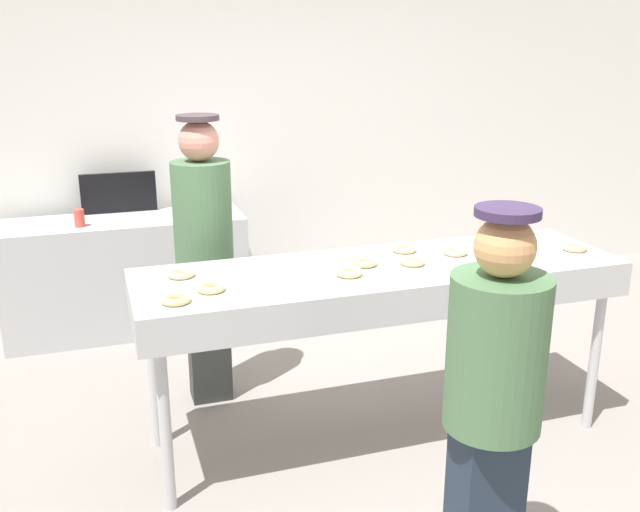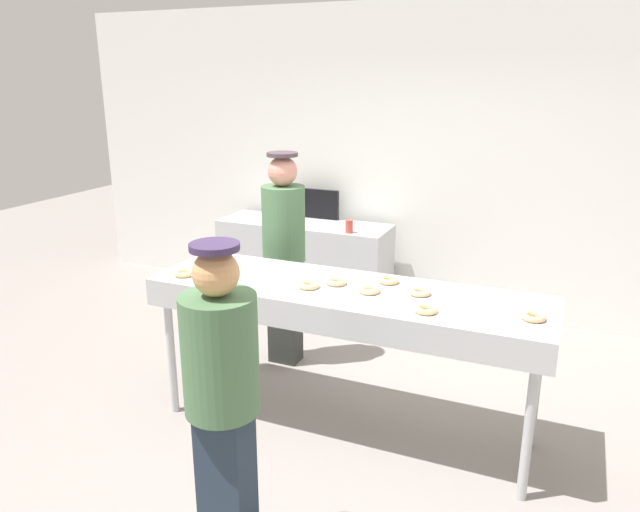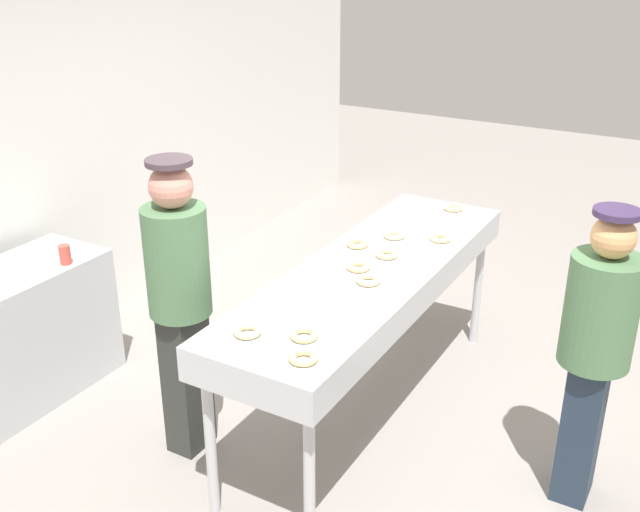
# 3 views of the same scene
# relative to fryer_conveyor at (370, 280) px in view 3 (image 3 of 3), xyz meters

# --- Properties ---
(ground_plane) EXTENTS (16.00, 16.00, 0.00)m
(ground_plane) POSITION_rel_fryer_conveyor_xyz_m (0.00, 0.00, -0.91)
(ground_plane) COLOR gray
(back_wall) EXTENTS (8.00, 0.12, 2.96)m
(back_wall) POSITION_rel_fryer_conveyor_xyz_m (0.00, 2.44, 0.57)
(back_wall) COLOR white
(back_wall) RESTS_ON ground
(fryer_conveyor) EXTENTS (2.56, 0.73, 1.00)m
(fryer_conveyor) POSITION_rel_fryer_conveyor_xyz_m (0.00, 0.00, 0.00)
(fryer_conveyor) COLOR #B7BABF
(fryer_conveyor) RESTS_ON ground
(plain_donut_0) EXTENTS (0.17, 0.17, 0.04)m
(plain_donut_0) POSITION_rel_fryer_conveyor_xyz_m (-0.91, -0.10, 0.11)
(plain_donut_0) COLOR #EDD48A
(plain_donut_0) RESTS_ON fryer_conveyor
(plain_donut_1) EXTENTS (0.19, 0.19, 0.04)m
(plain_donut_1) POSITION_rel_fryer_conveyor_xyz_m (-0.22, -0.09, 0.11)
(plain_donut_1) COLOR #EFCC8E
(plain_donut_1) RESTS_ON fryer_conveyor
(plain_donut_2) EXTENTS (0.16, 0.16, 0.04)m
(plain_donut_2) POSITION_rel_fryer_conveyor_xyz_m (-1.02, 0.15, 0.11)
(plain_donut_2) COLOR beige
(plain_donut_2) RESTS_ON fryer_conveyor
(plain_donut_3) EXTENTS (0.19, 0.19, 0.04)m
(plain_donut_3) POSITION_rel_fryer_conveyor_xyz_m (0.56, -0.20, 0.11)
(plain_donut_3) COLOR #F9D18B
(plain_donut_3) RESTS_ON fryer_conveyor
(plain_donut_4) EXTENTS (0.15, 0.15, 0.04)m
(plain_donut_4) POSITION_rel_fryer_conveyor_xyz_m (0.46, 0.06, 0.11)
(plain_donut_4) COLOR beige
(plain_donut_4) RESTS_ON fryer_conveyor
(plain_donut_5) EXTENTS (0.17, 0.17, 0.04)m
(plain_donut_5) POSITION_rel_fryer_conveyor_xyz_m (-0.08, 0.04, 0.11)
(plain_donut_5) COLOR #EAC687
(plain_donut_5) RESTS_ON fryer_conveyor
(plain_donut_6) EXTENTS (0.17, 0.17, 0.04)m
(plain_donut_6) POSITION_rel_fryer_conveyor_xyz_m (1.13, -0.08, 0.11)
(plain_donut_6) COLOR #F6C48B
(plain_donut_6) RESTS_ON fryer_conveyor
(plain_donut_7) EXTENTS (0.18, 0.18, 0.04)m
(plain_donut_7) POSITION_rel_fryer_conveyor_xyz_m (-1.09, -0.20, 0.11)
(plain_donut_7) COLOR #E7CE86
(plain_donut_7) RESTS_ON fryer_conveyor
(plain_donut_8) EXTENTS (0.19, 0.19, 0.04)m
(plain_donut_8) POSITION_rel_fryer_conveyor_xyz_m (0.22, 0.20, 0.11)
(plain_donut_8) COLOR #F8C784
(plain_donut_8) RESTS_ON fryer_conveyor
(plain_donut_9) EXTENTS (0.16, 0.16, 0.04)m
(plain_donut_9) POSITION_rel_fryer_conveyor_xyz_m (0.16, -0.03, 0.11)
(plain_donut_9) COLOR #F1CF8F
(plain_donut_9) RESTS_ON fryer_conveyor
(worker_baker) EXTENTS (0.34, 0.34, 1.73)m
(worker_baker) POSITION_rel_fryer_conveyor_xyz_m (-0.81, 0.74, 0.08)
(worker_baker) COLOR #2C2E2A
(worker_baker) RESTS_ON ground
(customer_waiting) EXTENTS (0.35, 0.35, 1.61)m
(customer_waiting) POSITION_rel_fryer_conveyor_xyz_m (-0.12, -1.29, 0.01)
(customer_waiting) COLOR #202E3E
(customer_waiting) RESTS_ON ground
(paper_cup_1) EXTENTS (0.07, 0.07, 0.12)m
(paper_cup_1) POSITION_rel_fryer_conveyor_xyz_m (-0.65, 1.79, 0.02)
(paper_cup_1) COLOR #CC4C3F
(paper_cup_1) RESTS_ON prep_counter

